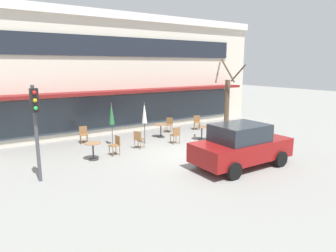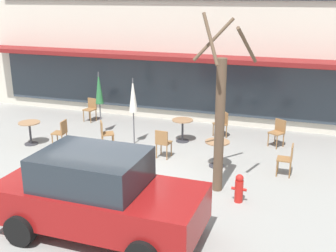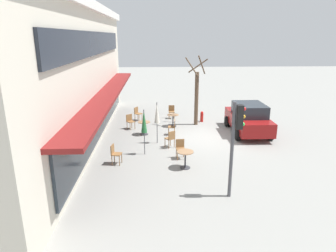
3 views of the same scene
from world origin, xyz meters
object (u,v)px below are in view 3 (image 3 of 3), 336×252
(cafe_chair_1, at_px, (173,126))
(cafe_chair_2, at_px, (180,147))
(cafe_chair_5, at_px, (130,120))
(parked_sedan, at_px, (248,118))
(cafe_table_near_wall, at_px, (173,118))
(cafe_chair_4, at_px, (137,113))
(fire_hydrant, at_px, (202,117))
(cafe_table_streetside, at_px, (185,157))
(cafe_chair_6, at_px, (172,111))
(cafe_chair_3, at_px, (171,138))
(patio_umbrella_cream_folded, at_px, (144,121))
(patio_umbrella_green_folded, at_px, (157,113))
(street_tree, at_px, (197,95))
(traffic_light_pole, at_px, (236,135))
(cafe_table_by_tree, at_px, (144,126))
(cafe_chair_0, at_px, (115,153))

(cafe_chair_1, height_order, cafe_chair_2, same)
(cafe_chair_5, xyz_separation_m, parked_sedan, (-1.10, -6.90, 0.35))
(cafe_table_near_wall, height_order, cafe_chair_4, cafe_chair_4)
(fire_hydrant, bearing_deg, cafe_chair_1, 141.98)
(cafe_table_streetside, bearing_deg, cafe_chair_6, 0.90)
(cafe_chair_1, height_order, cafe_chair_3, same)
(patio_umbrella_cream_folded, bearing_deg, cafe_chair_6, -14.24)
(patio_umbrella_green_folded, relative_size, cafe_chair_5, 2.47)
(patio_umbrella_green_folded, bearing_deg, cafe_table_near_wall, -18.60)
(cafe_chair_4, bearing_deg, cafe_chair_5, 169.77)
(street_tree, height_order, traffic_light_pole, street_tree)
(cafe_chair_3, bearing_deg, cafe_chair_5, 34.52)
(cafe_table_by_tree, xyz_separation_m, cafe_chair_3, (-2.17, -1.40, 0.01))
(cafe_table_by_tree, bearing_deg, cafe_chair_1, -94.00)
(cafe_chair_2, distance_m, parked_sedan, 5.56)
(cafe_table_streetside, bearing_deg, patio_umbrella_green_folded, 19.97)
(patio_umbrella_cream_folded, distance_m, traffic_light_pole, 5.22)
(patio_umbrella_green_folded, bearing_deg, cafe_chair_4, 15.79)
(cafe_chair_5, relative_size, fire_hydrant, 1.26)
(cafe_table_by_tree, bearing_deg, patio_umbrella_green_folded, -153.20)
(cafe_table_by_tree, bearing_deg, cafe_chair_5, 37.54)
(cafe_chair_6, bearing_deg, patio_umbrella_cream_folded, 165.76)
(cafe_table_streetside, distance_m, cafe_chair_2, 1.11)
(cafe_chair_5, relative_size, cafe_chair_6, 1.00)
(cafe_table_near_wall, bearing_deg, cafe_chair_1, 176.46)
(cafe_table_streetside, height_order, cafe_chair_5, cafe_chair_5)
(cafe_chair_0, xyz_separation_m, cafe_chair_4, (7.14, -0.61, 0.00))
(patio_umbrella_green_folded, relative_size, cafe_chair_1, 2.47)
(cafe_chair_4, xyz_separation_m, cafe_chair_5, (-1.91, 0.34, 0.00))
(cafe_chair_5, bearing_deg, cafe_chair_1, -116.65)
(cafe_chair_1, bearing_deg, cafe_chair_6, -1.96)
(cafe_chair_5, bearing_deg, patio_umbrella_green_folded, -148.12)
(cafe_chair_0, relative_size, cafe_chair_6, 1.00)
(cafe_chair_0, bearing_deg, cafe_chair_5, -2.89)
(cafe_chair_5, xyz_separation_m, fire_hydrant, (1.38, -4.60, -0.17))
(cafe_chair_4, height_order, cafe_chair_6, same)
(cafe_table_by_tree, distance_m, cafe_chair_4, 3.11)
(cafe_chair_4, xyz_separation_m, cafe_chair_6, (0.45, -2.31, 0.00))
(parked_sedan, bearing_deg, cafe_chair_0, 119.97)
(cafe_chair_1, bearing_deg, fire_hydrant, -38.02)
(cafe_chair_2, bearing_deg, parked_sedan, -49.72)
(fire_hydrant, bearing_deg, street_tree, 142.19)
(street_tree, relative_size, fire_hydrant, 6.18)
(cafe_table_by_tree, distance_m, fire_hydrant, 4.50)
(cafe_chair_1, bearing_deg, cafe_chair_4, 34.54)
(cafe_chair_3, distance_m, street_tree, 4.69)
(cafe_chair_0, bearing_deg, traffic_light_pole, -123.81)
(cafe_chair_4, xyz_separation_m, traffic_light_pole, (-10.13, -3.85, 1.77))
(patio_umbrella_cream_folded, bearing_deg, parked_sedan, -62.69)
(cafe_chair_3, bearing_deg, cafe_chair_1, -6.81)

